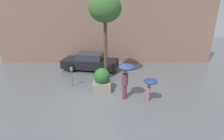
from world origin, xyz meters
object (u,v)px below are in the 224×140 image
parked_car_near (90,62)px  parking_meter (71,73)px  person_child (150,83)px  person_adult (126,73)px  planter_box (101,80)px  street_tree (104,9)px

parked_car_near → parking_meter: bearing=177.6°
person_child → person_adult: bearing=-156.3°
parked_car_near → person_adult: bearing=-141.9°
parked_car_near → parking_meter: (-0.74, -3.10, 0.27)m
planter_box → parked_car_near: planter_box is taller
street_tree → parking_meter: bearing=-148.8°
planter_box → parked_car_near: bearing=106.7°
person_adult → street_tree: size_ratio=0.36×
planter_box → street_tree: size_ratio=0.25×
street_tree → planter_box: bearing=-95.4°
parked_car_near → street_tree: bearing=-135.4°
planter_box → parked_car_near: 3.81m
person_child → parking_meter: bearing=-166.7°
person_child → parked_car_near: 6.09m
planter_box → person_adult: bearing=-37.9°
parking_meter → planter_box: bearing=-16.4°
planter_box → parking_meter: planter_box is taller
planter_box → street_tree: (0.16, 1.75, 3.80)m
person_adult → parked_car_near: size_ratio=0.44×
planter_box → person_child: bearing=-27.1°
person_adult → person_child: 1.29m
person_child → street_tree: bearing=163.5°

